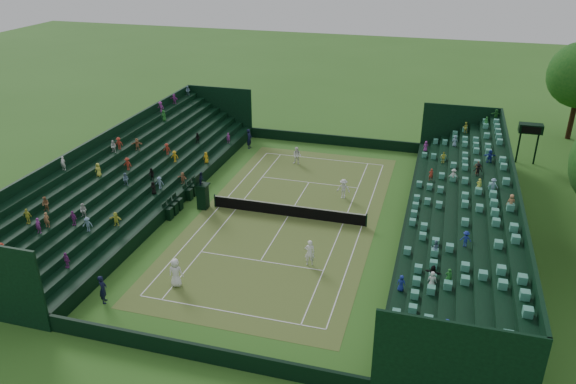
# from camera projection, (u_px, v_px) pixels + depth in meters

# --- Properties ---
(ground) EXTENTS (160.00, 160.00, 0.00)m
(ground) POSITION_uv_depth(u_px,v_px,m) (288.00, 217.00, 41.36)
(ground) COLOR #336720
(ground) RESTS_ON ground
(court_surface) EXTENTS (12.97, 26.77, 0.01)m
(court_surface) POSITION_uv_depth(u_px,v_px,m) (288.00, 216.00, 41.36)
(court_surface) COLOR #3B7627
(court_surface) RESTS_ON ground
(perimeter_wall_north) EXTENTS (17.17, 0.20, 1.00)m
(perimeter_wall_north) POSITION_uv_depth(u_px,v_px,m) (332.00, 140.00, 54.99)
(perimeter_wall_north) COLOR black
(perimeter_wall_north) RESTS_ON ground
(perimeter_wall_south) EXTENTS (17.17, 0.20, 1.00)m
(perimeter_wall_south) POSITION_uv_depth(u_px,v_px,m) (199.00, 352.00, 27.31)
(perimeter_wall_south) COLOR black
(perimeter_wall_south) RESTS_ON ground
(perimeter_wall_east) EXTENTS (0.20, 31.77, 1.00)m
(perimeter_wall_east) POSITION_uv_depth(u_px,v_px,m) (405.00, 226.00, 39.04)
(perimeter_wall_east) COLOR black
(perimeter_wall_east) RESTS_ON ground
(perimeter_wall_west) EXTENTS (0.20, 31.77, 1.00)m
(perimeter_wall_west) POSITION_uv_depth(u_px,v_px,m) (182.00, 197.00, 43.26)
(perimeter_wall_west) COLOR black
(perimeter_wall_west) RESTS_ON ground
(north_grandstand) EXTENTS (6.60, 32.00, 4.90)m
(north_grandstand) POSITION_uv_depth(u_px,v_px,m) (470.00, 220.00, 37.56)
(north_grandstand) COLOR black
(north_grandstand) RESTS_ON ground
(south_grandstand) EXTENTS (6.60, 32.00, 4.90)m
(south_grandstand) POSITION_uv_depth(u_px,v_px,m) (133.00, 178.00, 43.86)
(south_grandstand) COLOR black
(south_grandstand) RESTS_ON ground
(tennis_net) EXTENTS (11.67, 0.10, 1.06)m
(tennis_net) POSITION_uv_depth(u_px,v_px,m) (288.00, 210.00, 41.14)
(tennis_net) COLOR black
(tennis_net) RESTS_ON ground
(scoreboard_tower) EXTENTS (2.00, 1.00, 3.70)m
(scoreboard_tower) POSITION_uv_depth(u_px,v_px,m) (531.00, 130.00, 49.55)
(scoreboard_tower) COLOR black
(scoreboard_tower) RESTS_ON ground
(umpire_chair) EXTENTS (0.94, 0.94, 2.96)m
(umpire_chair) POSITION_uv_depth(u_px,v_px,m) (202.00, 193.00, 42.10)
(umpire_chair) COLOR black
(umpire_chair) RESTS_ON ground
(courtside_chairs) EXTENTS (0.59, 5.56, 1.28)m
(courtside_chairs) POSITION_uv_depth(u_px,v_px,m) (183.00, 199.00, 43.01)
(courtside_chairs) COLOR black
(courtside_chairs) RESTS_ON ground
(player_near_west) EXTENTS (0.93, 0.65, 1.82)m
(player_near_west) POSITION_uv_depth(u_px,v_px,m) (176.00, 273.00, 32.94)
(player_near_west) COLOR white
(player_near_west) RESTS_ON ground
(player_near_east) EXTENTS (0.71, 0.54, 1.77)m
(player_near_east) POSITION_uv_depth(u_px,v_px,m) (310.00, 253.00, 35.03)
(player_near_east) COLOR white
(player_near_east) RESTS_ON ground
(player_far_west) EXTENTS (0.80, 0.63, 1.61)m
(player_far_west) POSITION_uv_depth(u_px,v_px,m) (297.00, 156.00, 50.32)
(player_far_west) COLOR white
(player_far_west) RESTS_ON ground
(player_far_east) EXTENTS (1.05, 0.63, 1.60)m
(player_far_east) POSITION_uv_depth(u_px,v_px,m) (343.00, 189.00, 43.91)
(player_far_east) COLOR white
(player_far_east) RESTS_ON ground
(line_judge_north) EXTENTS (0.47, 0.70, 1.89)m
(line_judge_north) POSITION_uv_depth(u_px,v_px,m) (249.00, 139.00, 54.00)
(line_judge_north) COLOR black
(line_judge_north) RESTS_ON ground
(line_judge_south) EXTENTS (0.64, 0.75, 1.74)m
(line_judge_south) POSITION_uv_depth(u_px,v_px,m) (103.00, 289.00, 31.50)
(line_judge_south) COLOR black
(line_judge_south) RESTS_ON ground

